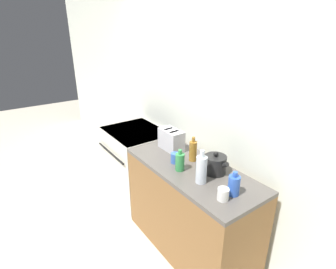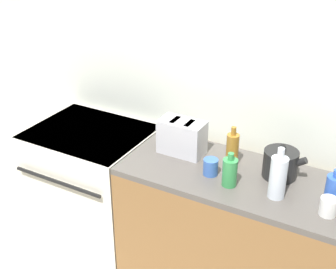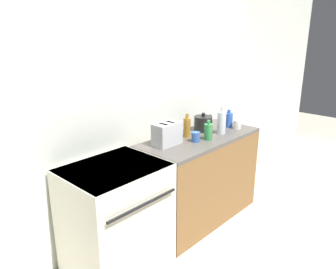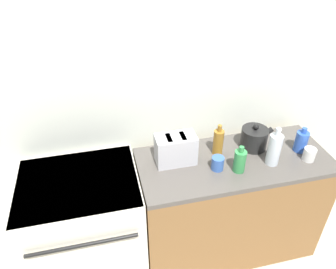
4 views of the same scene
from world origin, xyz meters
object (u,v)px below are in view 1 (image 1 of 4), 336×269
at_px(kettle, 215,164).
at_px(bottle_clear, 201,169).
at_px(bottle_blue, 234,185).
at_px(cup_white, 223,194).
at_px(stove, 137,163).
at_px(bottle_green, 180,162).
at_px(cup_blue, 175,158).
at_px(toaster, 171,140).
at_px(bottle_amber, 193,151).

xyz_separation_m(kettle, bottle_clear, (0.04, -0.20, 0.04)).
relative_size(bottle_blue, cup_white, 2.07).
relative_size(stove, bottle_green, 4.67).
height_order(bottle_clear, cup_blue, bottle_clear).
xyz_separation_m(bottle_clear, cup_white, (0.27, -0.03, -0.07)).
bearing_deg(stove, bottle_green, -7.51).
xyz_separation_m(kettle, toaster, (-0.60, -0.03, 0.03)).
relative_size(bottle_green, bottle_clear, 0.69).
bearing_deg(toaster, cup_white, -12.17).
height_order(bottle_amber, cup_white, bottle_amber).
bearing_deg(cup_blue, bottle_clear, -4.47).
distance_m(bottle_amber, cup_white, 0.63).
relative_size(kettle, bottle_amber, 1.01).
xyz_separation_m(bottle_blue, cup_blue, (-0.65, -0.05, -0.03)).
height_order(toaster, bottle_clear, bottle_clear).
distance_m(toaster, bottle_green, 0.43).
bearing_deg(bottle_green, cup_white, -0.81).
bearing_deg(toaster, bottle_blue, -5.32).
bearing_deg(cup_blue, cup_white, -4.95).
xyz_separation_m(kettle, bottle_amber, (-0.28, -0.01, 0.02)).
bearing_deg(bottle_green, cup_blue, 159.63).
xyz_separation_m(toaster, bottle_green, (0.39, -0.19, -0.02)).
height_order(kettle, bottle_clear, bottle_clear).
relative_size(stove, cup_white, 9.84).
bearing_deg(bottle_amber, bottle_green, -71.04).
bearing_deg(stove, cup_white, -5.31).
bearing_deg(bottle_clear, toaster, 165.18).
relative_size(bottle_green, bottle_amber, 0.82).
bearing_deg(kettle, bottle_amber, -177.98).
distance_m(bottle_amber, cup_blue, 0.18).
relative_size(stove, cup_blue, 9.62).
xyz_separation_m(stove, bottle_clear, (1.31, -0.12, 0.57)).
distance_m(bottle_clear, bottle_blue, 0.28).
height_order(toaster, bottle_green, toaster).
xyz_separation_m(bottle_green, bottle_amber, (-0.07, 0.21, 0.02)).
bearing_deg(bottle_blue, bottle_amber, 169.83).
xyz_separation_m(toaster, bottle_clear, (0.64, -0.17, 0.01)).
bearing_deg(bottle_clear, kettle, 102.08).
height_order(kettle, cup_blue, kettle).
relative_size(toaster, bottle_amber, 1.15).
relative_size(bottle_green, cup_white, 2.11).
distance_m(stove, bottle_green, 1.19).
relative_size(kettle, bottle_blue, 1.25).
distance_m(bottle_clear, bottle_amber, 0.38).
distance_m(stove, cup_blue, 1.05).
height_order(bottle_green, cup_white, bottle_green).
distance_m(bottle_blue, cup_blue, 0.65).
bearing_deg(kettle, cup_white, -36.24).
height_order(kettle, bottle_amber, bottle_amber).
xyz_separation_m(bottle_amber, cup_blue, (-0.06, -0.16, -0.05)).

